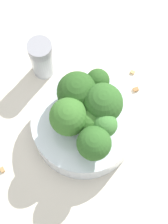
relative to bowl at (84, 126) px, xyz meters
name	(u,v)px	position (x,y,z in m)	size (l,w,h in m)	color
ground_plane	(84,130)	(0.00, 0.00, -0.02)	(3.00, 3.00, 0.00)	beige
bowl	(84,126)	(0.00, 0.00, 0.00)	(0.16, 0.16, 0.05)	silver
broccoli_floret_0	(94,144)	(-0.01, 0.05, 0.06)	(0.05, 0.05, 0.06)	#84AD66
broccoli_floret_1	(69,117)	(0.02, 0.01, 0.06)	(0.05, 0.05, 0.07)	#84AD66
broccoli_floret_2	(77,92)	(0.01, -0.03, 0.06)	(0.06, 0.06, 0.06)	#8EB770
broccoli_floret_3	(103,103)	(-0.03, -0.01, 0.06)	(0.06, 0.06, 0.07)	#84AD66
broccoli_floret_4	(98,81)	(-0.03, -0.05, 0.05)	(0.03, 0.03, 0.05)	#8EB770
broccoli_floret_5	(105,125)	(-0.03, 0.02, 0.06)	(0.04, 0.04, 0.06)	#7A9E5B
broccoli_floret_6	(89,121)	(-0.01, 0.01, 0.05)	(0.05, 0.05, 0.05)	#7A9E5B
pepper_shaker	(42,58)	(0.05, -0.12, 0.02)	(0.04, 0.04, 0.08)	#B2B7BC
almond_crumb_0	(133,72)	(-0.09, -0.09, -0.02)	(0.01, 0.01, 0.01)	tan
almond_crumb_1	(2,169)	(0.13, 0.05, -0.02)	(0.01, 0.01, 0.01)	#AD7F4C
almond_crumb_2	(136,89)	(-0.09, -0.06, -0.02)	(0.01, 0.01, 0.01)	olive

